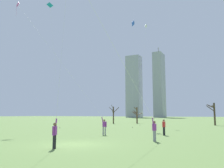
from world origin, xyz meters
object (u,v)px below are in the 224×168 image
at_px(bare_tree_far_right_edge, 137,114).
at_px(bare_tree_left_of_center, 214,112).
at_px(kite_flyer_foreground_left_pink, 89,105).
at_px(distant_kite_drifting_right_white, 145,38).
at_px(kite_flyer_foreground_right_green, 57,99).
at_px(bystander_far_off_by_trees, 164,126).
at_px(distant_kite_high_overhead_blue, 133,29).
at_px(distant_kite_low_near_trees_teal, 51,15).
at_px(bare_tree_right_of_center, 114,114).
at_px(kite_flyer_midfield_right_purple, 147,115).

distance_m(bare_tree_far_right_edge, bare_tree_left_of_center, 17.18).
height_order(kite_flyer_foreground_left_pink, distant_kite_drifting_right_white, distant_kite_drifting_right_white).
xyz_separation_m(kite_flyer_foreground_left_pink, distant_kite_drifting_right_white, (-1.79, 24.87, 15.15)).
height_order(kite_flyer_foreground_right_green, kite_flyer_foreground_left_pink, kite_flyer_foreground_right_green).
distance_m(bystander_far_off_by_trees, distant_kite_high_overhead_blue, 23.77).
height_order(bare_tree_far_right_edge, bare_tree_left_of_center, bare_tree_left_of_center).
height_order(distant_kite_drifting_right_white, bare_tree_left_of_center, distant_kite_drifting_right_white).
height_order(distant_kite_low_near_trees_teal, bare_tree_left_of_center, distant_kite_low_near_trees_teal).
height_order(bystander_far_off_by_trees, bare_tree_far_right_edge, bare_tree_far_right_edge).
xyz_separation_m(kite_flyer_foreground_right_green, distant_kite_drifting_right_white, (-5.09, 34.04, 15.17)).
bearing_deg(bare_tree_left_of_center, kite_flyer_foreground_right_green, -101.15).
bearing_deg(bare_tree_right_of_center, distant_kite_high_overhead_blue, -48.84).
xyz_separation_m(kite_flyer_foreground_left_pink, distant_kite_low_near_trees_teal, (-11.42, 6.11, 14.87)).
bearing_deg(bystander_far_off_by_trees, distant_kite_low_near_trees_teal, 169.22).
relative_size(kite_flyer_foreground_left_pink, distant_kite_high_overhead_blue, 0.91).
relative_size(kite_flyer_foreground_right_green, distant_kite_drifting_right_white, 0.93).
relative_size(bystander_far_off_by_trees, distant_kite_high_overhead_blue, 0.08).
bearing_deg(kite_flyer_midfield_right_purple, kite_flyer_foreground_left_pink, 151.15).
height_order(bystander_far_off_by_trees, distant_kite_drifting_right_white, distant_kite_drifting_right_white).
bearing_deg(bystander_far_off_by_trees, bare_tree_right_of_center, 126.05).
bearing_deg(kite_flyer_midfield_right_purple, bare_tree_right_of_center, 120.37).
distance_m(kite_flyer_foreground_right_green, distant_kite_high_overhead_blue, 30.18).
bearing_deg(distant_kite_high_overhead_blue, bare_tree_far_right_edge, 108.95).
bearing_deg(distant_kite_low_near_trees_teal, distant_kite_high_overhead_blue, 47.15).
relative_size(distant_kite_drifting_right_white, bare_tree_far_right_edge, 5.61).
bearing_deg(bystander_far_off_by_trees, bare_tree_far_right_edge, 115.75).
height_order(kite_flyer_foreground_left_pink, bare_tree_far_right_edge, kite_flyer_foreground_left_pink).
bearing_deg(bystander_far_off_by_trees, kite_flyer_foreground_left_pink, -161.40).
height_order(kite_flyer_foreground_right_green, distant_kite_drifting_right_white, distant_kite_drifting_right_white).
bearing_deg(bystander_far_off_by_trees, distant_kite_drifting_right_white, 112.52).
xyz_separation_m(distant_kite_drifting_right_white, distant_kite_high_overhead_blue, (0.37, -7.98, -0.70)).
distance_m(distant_kite_drifting_right_white, distant_kite_high_overhead_blue, 8.02).
bearing_deg(distant_kite_high_overhead_blue, distant_kite_drifting_right_white, 92.65).
bearing_deg(distant_kite_low_near_trees_teal, bystander_far_off_by_trees, -10.78).
distance_m(kite_flyer_foreground_left_pink, distant_kite_drifting_right_white, 29.18).
xyz_separation_m(bare_tree_right_of_center, bare_tree_left_of_center, (21.46, 0.88, 0.30)).
height_order(bare_tree_right_of_center, bare_tree_left_of_center, bare_tree_left_of_center).
relative_size(distant_kite_low_near_trees_teal, bare_tree_right_of_center, 4.69).
bearing_deg(distant_kite_high_overhead_blue, distant_kite_low_near_trees_teal, -132.85).
distance_m(kite_flyer_midfield_right_purple, distant_kite_low_near_trees_teal, 27.21).
bearing_deg(bare_tree_far_right_edge, distant_kite_drifting_right_white, -53.90).
distance_m(distant_kite_low_near_trees_teal, bare_tree_far_right_edge, 30.01).
distance_m(kite_flyer_foreground_left_pink, distant_kite_low_near_trees_teal, 19.72).
bearing_deg(bare_tree_far_right_edge, kite_flyer_midfield_right_purple, -68.08).
xyz_separation_m(kite_flyer_midfield_right_purple, bare_tree_right_of_center, (-18.72, 31.95, 0.11)).
height_order(bystander_far_off_by_trees, distant_kite_high_overhead_blue, distant_kite_high_overhead_blue).
bearing_deg(bare_tree_right_of_center, distant_kite_drifting_right_white, -16.70).
distance_m(kite_flyer_foreground_left_pink, bare_tree_right_of_center, 29.59).
distance_m(kite_flyer_foreground_right_green, bare_tree_far_right_edge, 41.32).
distance_m(bystander_far_off_by_trees, bare_tree_left_of_center, 26.17).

